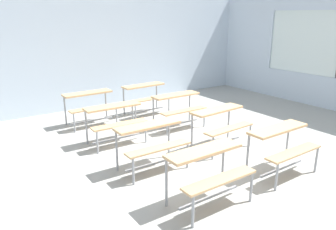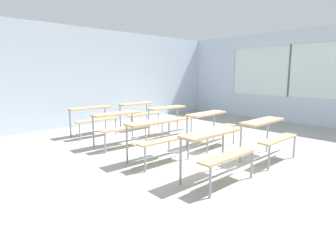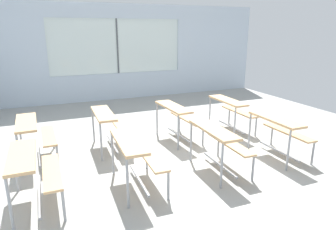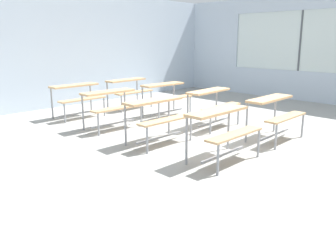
{
  "view_description": "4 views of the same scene",
  "coord_description": "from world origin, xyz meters",
  "px_view_note": "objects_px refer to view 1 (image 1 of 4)",
  "views": [
    {
      "loc": [
        -3.36,
        -3.8,
        2.41
      ],
      "look_at": [
        -0.02,
        0.99,
        0.61
      ],
      "focal_mm": 34.54,
      "sensor_mm": 36.0,
      "label": 1
    },
    {
      "loc": [
        -3.8,
        -3.3,
        1.6
      ],
      "look_at": [
        -0.3,
        0.58,
        0.78
      ],
      "focal_mm": 28.0,
      "sensor_mm": 36.0,
      "label": 2
    },
    {
      "loc": [
        -4.58,
        2.76,
        2.22
      ],
      "look_at": [
        0.8,
        0.51,
        0.54
      ],
      "focal_mm": 31.84,
      "sensor_mm": 36.0,
      "label": 3
    },
    {
      "loc": [
        -4.6,
        -3.71,
        1.73
      ],
      "look_at": [
        -0.38,
        0.49,
        0.39
      ],
      "focal_mm": 35.76,
      "sensor_mm": 36.0,
      "label": 4
    }
  ],
  "objects_px": {
    "desk_bench_r0c0": "(209,165)",
    "desk_bench_r0c1": "(283,140)",
    "desk_bench_r3c1": "(146,92)",
    "desk_bench_r3c0": "(90,101)",
    "desk_bench_r1c0": "(151,137)",
    "desk_bench_r2c0": "(115,116)",
    "desk_bench_r2c1": "(179,103)",
    "desk_bench_r1c1": "(221,119)"
  },
  "relations": [
    {
      "from": "desk_bench_r0c0",
      "to": "desk_bench_r3c1",
      "type": "relative_size",
      "value": 0.99
    },
    {
      "from": "desk_bench_r2c0",
      "to": "desk_bench_r3c1",
      "type": "height_order",
      "value": "same"
    },
    {
      "from": "desk_bench_r1c0",
      "to": "desk_bench_r1c1",
      "type": "height_order",
      "value": "same"
    },
    {
      "from": "desk_bench_r1c0",
      "to": "desk_bench_r3c0",
      "type": "height_order",
      "value": "same"
    },
    {
      "from": "desk_bench_r3c0",
      "to": "desk_bench_r3c1",
      "type": "bearing_deg",
      "value": -0.42
    },
    {
      "from": "desk_bench_r2c0",
      "to": "desk_bench_r3c0",
      "type": "distance_m",
      "value": 1.35
    },
    {
      "from": "desk_bench_r1c1",
      "to": "desk_bench_r2c0",
      "type": "relative_size",
      "value": 1.01
    },
    {
      "from": "desk_bench_r1c0",
      "to": "desk_bench_r2c0",
      "type": "relative_size",
      "value": 0.99
    },
    {
      "from": "desk_bench_r0c0",
      "to": "desk_bench_r1c0",
      "type": "bearing_deg",
      "value": 93.48
    },
    {
      "from": "desk_bench_r0c1",
      "to": "desk_bench_r2c1",
      "type": "distance_m",
      "value": 2.71
    },
    {
      "from": "desk_bench_r0c1",
      "to": "desk_bench_r3c0",
      "type": "bearing_deg",
      "value": 110.61
    },
    {
      "from": "desk_bench_r0c0",
      "to": "desk_bench_r1c0",
      "type": "height_order",
      "value": "same"
    },
    {
      "from": "desk_bench_r2c0",
      "to": "desk_bench_r0c0",
      "type": "bearing_deg",
      "value": -87.11
    },
    {
      "from": "desk_bench_r0c0",
      "to": "desk_bench_r2c1",
      "type": "xyz_separation_m",
      "value": [
        1.52,
        2.7,
        0.0
      ]
    },
    {
      "from": "desk_bench_r0c1",
      "to": "desk_bench_r3c1",
      "type": "xyz_separation_m",
      "value": [
        -0.04,
        4.02,
        0.0
      ]
    },
    {
      "from": "desk_bench_r0c0",
      "to": "desk_bench_r2c0",
      "type": "relative_size",
      "value": 0.99
    },
    {
      "from": "desk_bench_r0c0",
      "to": "desk_bench_r1c0",
      "type": "relative_size",
      "value": 0.99
    },
    {
      "from": "desk_bench_r1c1",
      "to": "desk_bench_r3c1",
      "type": "distance_m",
      "value": 2.69
    },
    {
      "from": "desk_bench_r0c0",
      "to": "desk_bench_r0c1",
      "type": "xyz_separation_m",
      "value": [
        1.51,
        -0.02,
        0.0
      ]
    },
    {
      "from": "desk_bench_r2c1",
      "to": "desk_bench_r3c1",
      "type": "xyz_separation_m",
      "value": [
        -0.05,
        1.3,
        0.0
      ]
    },
    {
      "from": "desk_bench_r2c0",
      "to": "desk_bench_r2c1",
      "type": "bearing_deg",
      "value": 3.59
    },
    {
      "from": "desk_bench_r0c1",
      "to": "desk_bench_r2c1",
      "type": "height_order",
      "value": "same"
    },
    {
      "from": "desk_bench_r0c1",
      "to": "desk_bench_r3c1",
      "type": "relative_size",
      "value": 0.99
    },
    {
      "from": "desk_bench_r0c0",
      "to": "desk_bench_r1c1",
      "type": "relative_size",
      "value": 0.98
    },
    {
      "from": "desk_bench_r0c1",
      "to": "desk_bench_r2c0",
      "type": "distance_m",
      "value": 3.09
    },
    {
      "from": "desk_bench_r1c0",
      "to": "desk_bench_r1c1",
      "type": "relative_size",
      "value": 0.99
    },
    {
      "from": "desk_bench_r1c0",
      "to": "desk_bench_r2c0",
      "type": "height_order",
      "value": "same"
    },
    {
      "from": "desk_bench_r3c0",
      "to": "desk_bench_r3c1",
      "type": "height_order",
      "value": "same"
    },
    {
      "from": "desk_bench_r3c1",
      "to": "desk_bench_r1c0",
      "type": "bearing_deg",
      "value": -121.31
    },
    {
      "from": "desk_bench_r0c0",
      "to": "desk_bench_r3c0",
      "type": "xyz_separation_m",
      "value": [
        -0.01,
        4.0,
        0.0
      ]
    },
    {
      "from": "desk_bench_r3c1",
      "to": "desk_bench_r0c1",
      "type": "bearing_deg",
      "value": -91.14
    },
    {
      "from": "desk_bench_r1c0",
      "to": "desk_bench_r1c1",
      "type": "xyz_separation_m",
      "value": [
        1.54,
        0.02,
        0.0
      ]
    },
    {
      "from": "desk_bench_r2c0",
      "to": "desk_bench_r3c1",
      "type": "xyz_separation_m",
      "value": [
        1.51,
        1.35,
        0.0
      ]
    },
    {
      "from": "desk_bench_r3c0",
      "to": "desk_bench_r0c1",
      "type": "bearing_deg",
      "value": -69.61
    },
    {
      "from": "desk_bench_r0c0",
      "to": "desk_bench_r0c1",
      "type": "relative_size",
      "value": 1.0
    },
    {
      "from": "desk_bench_r1c0",
      "to": "desk_bench_r3c0",
      "type": "bearing_deg",
      "value": 89.92
    },
    {
      "from": "desk_bench_r1c0",
      "to": "desk_bench_r2c0",
      "type": "xyz_separation_m",
      "value": [
        0.03,
        1.36,
        0.0
      ]
    },
    {
      "from": "desk_bench_r1c1",
      "to": "desk_bench_r3c0",
      "type": "xyz_separation_m",
      "value": [
        -1.48,
        2.69,
        0.0
      ]
    },
    {
      "from": "desk_bench_r0c1",
      "to": "desk_bench_r3c0",
      "type": "relative_size",
      "value": 1.0
    },
    {
      "from": "desk_bench_r1c1",
      "to": "desk_bench_r3c0",
      "type": "height_order",
      "value": "same"
    },
    {
      "from": "desk_bench_r3c0",
      "to": "desk_bench_r3c1",
      "type": "xyz_separation_m",
      "value": [
        1.48,
        -0.0,
        0.0
      ]
    },
    {
      "from": "desk_bench_r1c0",
      "to": "desk_bench_r2c1",
      "type": "relative_size",
      "value": 1.0
    }
  ]
}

